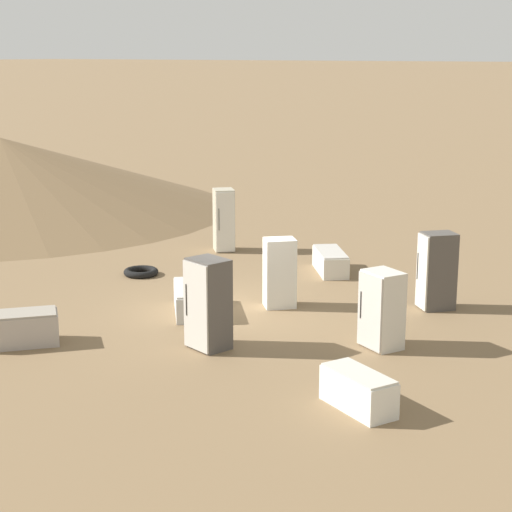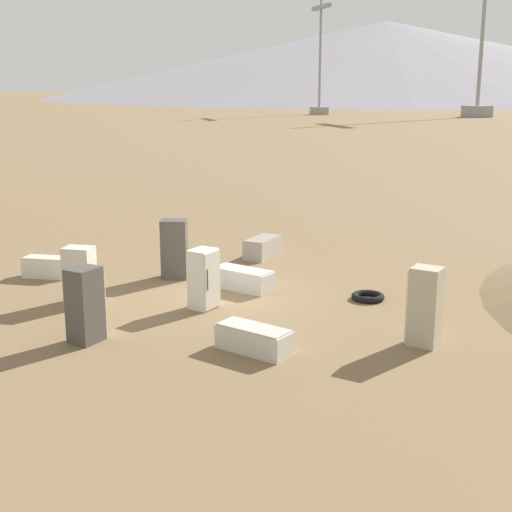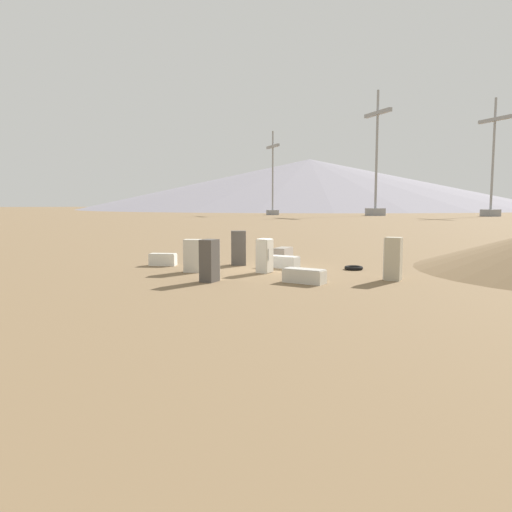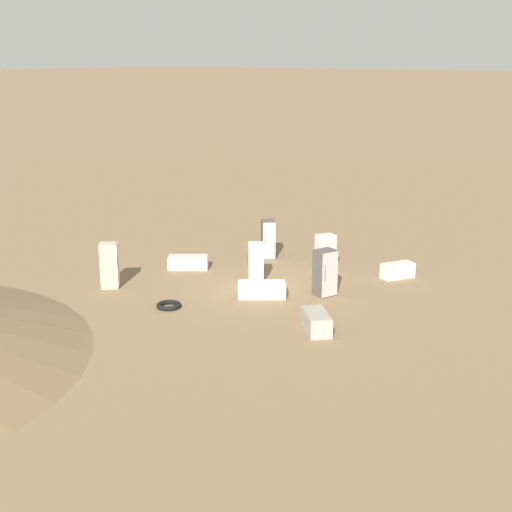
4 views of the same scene
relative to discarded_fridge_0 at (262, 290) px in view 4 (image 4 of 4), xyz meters
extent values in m
plane|color=brown|center=(-0.68, 0.81, -0.31)|extent=(1000.00, 1000.00, 0.00)
cube|color=silver|center=(0.00, 0.00, -0.02)|extent=(1.93, 1.76, 0.58)
cube|color=#BCB7AD|center=(0.00, 0.00, 0.29)|extent=(1.85, 1.69, 0.04)
cube|color=beige|center=(-4.98, 1.05, -0.03)|extent=(1.82, 1.63, 0.56)
cube|color=#BCB7AD|center=(-4.98, 1.05, 0.27)|extent=(1.74, 1.57, 0.04)
cube|color=#4C4742|center=(1.78, 1.74, 0.62)|extent=(0.82, 0.94, 1.86)
cube|color=#BCB7AD|center=(2.10, 1.64, 0.62)|extent=(0.26, 0.74, 1.78)
cylinder|color=#2D2D2D|center=(2.05, 1.37, 0.71)|extent=(0.02, 0.02, 0.65)
cube|color=silver|center=(-1.46, 1.49, 0.51)|extent=(0.90, 0.91, 1.64)
cube|color=beige|center=(-1.69, 1.29, 0.51)|extent=(0.49, 0.53, 1.57)
cylinder|color=#2D2D2D|center=(-1.88, 1.45, 0.59)|extent=(0.02, 0.02, 0.57)
cube|color=beige|center=(-0.10, 4.69, 0.49)|extent=(0.89, 0.97, 1.59)
cube|color=#BCB7AD|center=(0.18, 4.54, 0.49)|extent=(0.39, 0.68, 1.53)
cylinder|color=#2D2D2D|center=(0.08, 4.29, 0.57)|extent=(0.02, 0.02, 0.56)
cube|color=#B2A88E|center=(-5.64, -2.89, 0.63)|extent=(0.88, 0.88, 1.87)
cube|color=silver|center=(-5.38, -2.65, 0.63)|extent=(0.41, 0.44, 1.80)
cylinder|color=#2D2D2D|center=(-5.22, -2.78, 0.72)|extent=(0.02, 0.02, 0.66)
cube|color=#A89E93|center=(3.69, -1.69, 0.02)|extent=(1.69, 1.65, 0.65)
cube|color=gray|center=(3.69, -1.69, 0.36)|extent=(1.62, 1.58, 0.04)
cube|color=#4C4742|center=(-3.27, 4.69, 0.60)|extent=(0.94, 0.95, 1.81)
cube|color=beige|center=(-3.00, 4.41, 0.60)|extent=(0.44, 0.44, 1.73)
cylinder|color=#2D2D2D|center=(-3.12, 4.24, 0.69)|extent=(0.02, 0.02, 0.63)
cube|color=silver|center=(2.98, 5.62, 0.00)|extent=(1.18, 1.54, 0.61)
cube|color=beige|center=(2.98, 5.62, 0.33)|extent=(1.14, 1.47, 0.04)
torus|color=black|center=(-2.00, -3.14, -0.22)|extent=(0.93, 0.93, 0.18)
camera|label=1|loc=(15.28, 11.22, 5.56)|focal=60.00mm
camera|label=2|loc=(-19.71, 5.16, 5.68)|focal=50.00mm
camera|label=3|loc=(-23.72, 10.06, 3.02)|focal=35.00mm
camera|label=4|loc=(16.27, -20.97, 8.79)|focal=50.00mm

